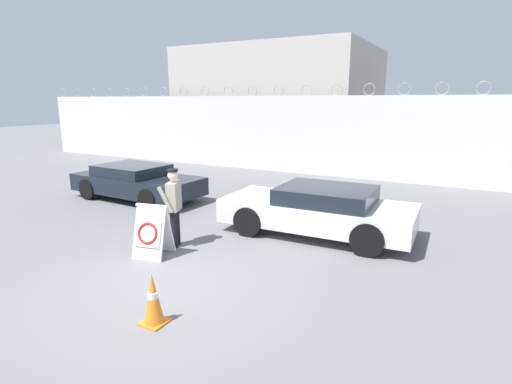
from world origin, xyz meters
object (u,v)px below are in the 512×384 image
at_px(traffic_cone_near, 153,299).
at_px(parked_car_rear_sedan, 319,210).
at_px(barricade_sign, 152,231).
at_px(security_guard, 174,204).
at_px(parked_car_front_coupe, 136,181).

bearing_deg(traffic_cone_near, parked_car_rear_sedan, 81.39).
relative_size(barricade_sign, traffic_cone_near, 1.42).
height_order(security_guard, parked_car_rear_sedan, security_guard).
distance_m(security_guard, parked_car_front_coupe, 4.80).
bearing_deg(parked_car_front_coupe, traffic_cone_near, -41.07).
xyz_separation_m(parked_car_front_coupe, parked_car_rear_sedan, (6.39, -0.55, 0.03)).
bearing_deg(parked_car_rear_sedan, security_guard, 40.46).
relative_size(barricade_sign, parked_car_rear_sedan, 0.24).
bearing_deg(parked_car_front_coupe, barricade_sign, -39.37).
relative_size(traffic_cone_near, parked_car_rear_sedan, 0.17).
relative_size(barricade_sign, parked_car_front_coupe, 0.25).
xyz_separation_m(traffic_cone_near, parked_car_front_coupe, (-5.65, 5.42, 0.20)).
distance_m(barricade_sign, parked_car_front_coupe, 5.20).
xyz_separation_m(barricade_sign, security_guard, (0.03, 0.69, 0.42)).
height_order(security_guard, traffic_cone_near, security_guard).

